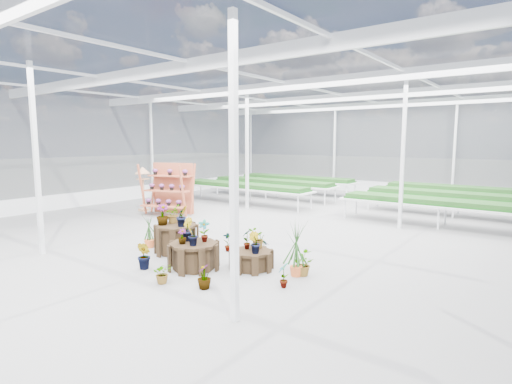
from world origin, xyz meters
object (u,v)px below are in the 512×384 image
Objects in this scene: plinth_low at (251,260)px; bird_table at (143,189)px; plinth_tall at (177,239)px; plinth_mid at (194,256)px; shelf_rack at (168,189)px.

plinth_low is 8.34m from bird_table.
plinth_mid is at bearing -26.57° from plinth_tall.
shelf_rack is (-6.28, 3.18, 0.74)m from plinth_low.
shelf_rack is 1.40m from bird_table.
plinth_tall is at bearing 153.43° from plinth_mid.
plinth_mid is at bearing -53.48° from shelf_rack.
shelf_rack is at bearing 153.19° from plinth_low.
plinth_tall is 6.41m from bird_table.
shelf_rack is 1.10× the size of bird_table.
bird_table is (-5.49, 3.27, 0.51)m from plinth_tall.
plinth_tall is at bearing -55.95° from shelf_rack.
shelf_rack is at bearing 141.27° from plinth_tall.
plinth_mid is 1.18× the size of plinth_low.
plinth_tall is 0.54× the size of shelf_rack.
plinth_tall is 0.96× the size of plinth_mid.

